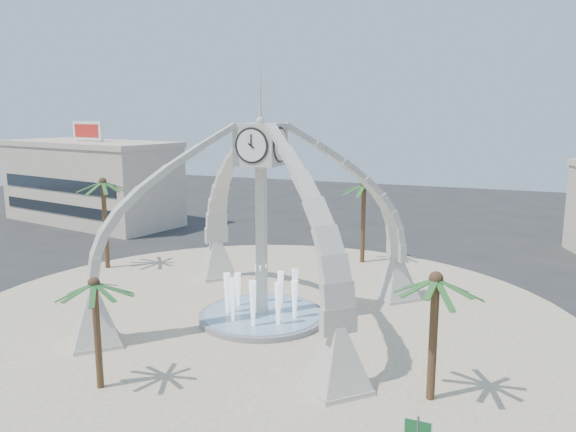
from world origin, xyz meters
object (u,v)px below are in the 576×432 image
at_px(palm_east, 436,281).
at_px(palm_west, 103,183).
at_px(fountain, 262,315).
at_px(clock_tower, 261,219).
at_px(palm_north, 364,186).
at_px(palm_south, 94,285).

distance_m(palm_east, palm_west, 30.89).
relative_size(fountain, palm_east, 1.23).
distance_m(clock_tower, fountain, 6.20).
height_order(clock_tower, palm_east, clock_tower).
relative_size(clock_tower, fountain, 2.24).
relative_size(clock_tower, palm_north, 2.36).
distance_m(palm_west, palm_south, 21.87).
relative_size(palm_east, palm_west, 0.80).
distance_m(palm_east, palm_north, 23.77).
relative_size(fountain, palm_west, 0.98).
bearing_deg(fountain, palm_south, -107.45).
xyz_separation_m(clock_tower, fountain, (0.00, 0.00, -6.20)).
bearing_deg(palm_north, palm_south, -102.66).
bearing_deg(palm_west, fountain, -19.62).
bearing_deg(palm_west, palm_south, -51.74).
distance_m(palm_east, palm_south, 15.48).
xyz_separation_m(clock_tower, palm_west, (-16.96, 6.04, 0.71)).
bearing_deg(fountain, palm_west, 160.38).
height_order(clock_tower, palm_west, clock_tower).
bearing_deg(clock_tower, palm_west, 160.38).
bearing_deg(palm_north, clock_tower, -99.17).
bearing_deg(clock_tower, palm_east, -29.52).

